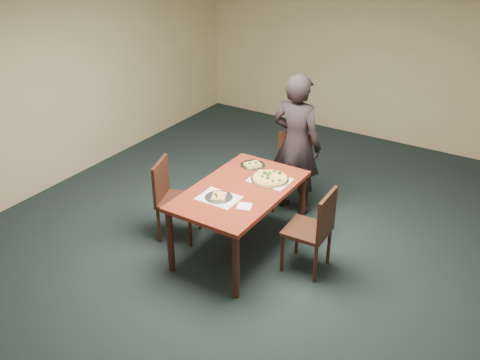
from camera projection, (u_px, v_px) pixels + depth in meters
The scene contains 13 objects.
ground at pixel (238, 262), 5.64m from camera, with size 8.00×8.00×0.00m, color black.
room_shell at pixel (237, 105), 4.83m from camera, with size 8.00×8.00×8.00m.
dining_table at pixel (240, 196), 5.54m from camera, with size 0.90×1.50×0.75m.
chair_far at pixel (293, 167), 6.48m from camera, with size 0.53×0.53×0.91m.
chair_left at pixel (171, 195), 5.86m from camera, with size 0.54×0.54×0.91m.
chair_right at pixel (315, 227), 5.29m from camera, with size 0.44×0.44×0.91m.
diner at pixel (296, 144), 6.24m from camera, with size 0.62×0.41×1.71m, color black.
placemat_main at pixel (270, 180), 5.66m from camera, with size 0.42×0.32×0.00m, color white.
placemat_near at pixel (219, 198), 5.32m from camera, with size 0.40×0.30×0.00m, color white.
pizza_pan at pixel (270, 178), 5.66m from camera, with size 0.41×0.41×0.07m.
slice_plate_near at pixel (219, 197), 5.32m from camera, with size 0.28×0.28×0.06m.
slice_plate_far at pixel (253, 165), 5.97m from camera, with size 0.28×0.28×0.06m.
napkin at pixel (244, 206), 5.17m from camera, with size 0.14×0.14×0.01m, color white.
Camera 1 is at (2.47, -3.87, 3.38)m, focal length 40.00 mm.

